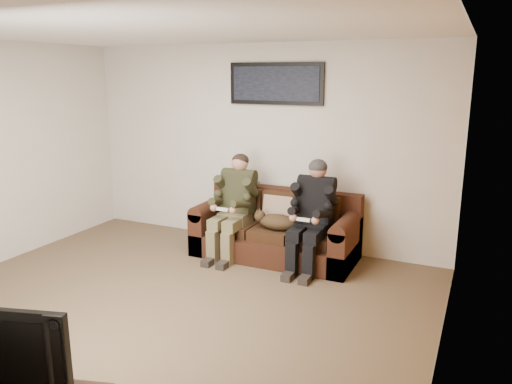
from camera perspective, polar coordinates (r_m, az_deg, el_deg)
The scene contains 12 objects.
floor at distance 5.06m, azimuth -10.58°, elevation -12.96°, with size 5.00×5.00×0.00m, color brown.
ceiling at distance 4.55m, azimuth -12.04°, elevation 17.84°, with size 5.00×5.00×0.00m, color silver.
wall_back at distance 6.55m, azimuth 0.37°, elevation 5.29°, with size 5.00×5.00×0.00m, color beige.
wall_right at distance 3.77m, azimuth 21.19°, elevation -1.72°, with size 4.50×4.50×0.00m, color beige.
accent_wall_right at distance 3.78m, azimuth 21.03°, elevation -1.71°, with size 4.50×4.50×0.00m, color #A15810.
sofa at distance 6.22m, azimuth 2.41°, elevation -4.57°, with size 1.98×0.86×0.81m.
throw_pillow at distance 6.18m, azimuth 2.57°, elevation -2.09°, with size 0.38×0.11×0.36m, color #A18169.
throw_blanket at distance 6.55m, azimuth -1.55°, elevation 0.93°, with size 0.41×0.20×0.07m, color tan.
person_left at distance 6.18m, azimuth -2.50°, elevation -0.96°, with size 0.51×0.87×1.25m.
person_right at distance 5.80m, azimuth 6.48°, elevation -1.97°, with size 0.51×0.86×1.26m.
cat at distance 5.99m, azimuth 2.31°, elevation -3.38°, with size 0.66×0.26×0.24m.
framed_poster at distance 6.36m, azimuth 2.27°, elevation 12.27°, with size 1.25×0.05×0.52m.
Camera 1 is at (2.69, -3.65, 2.23)m, focal length 35.00 mm.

